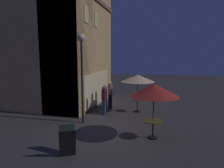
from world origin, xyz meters
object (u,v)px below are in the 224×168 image
patron_standing_1 (110,94)px  patron_standing_2 (105,97)px  street_lamp_near_corner (82,57)px  menu_sandwich_board (67,141)px  patio_umbrella_0 (154,90)px  cafe_table_1 (137,104)px  cafe_table_0 (153,125)px  patron_standing_0 (104,100)px  patio_umbrella_1 (138,78)px

patron_standing_1 → patron_standing_2: size_ratio=1.05×
street_lamp_near_corner → patron_standing_2: size_ratio=2.65×
menu_sandwich_board → patio_umbrella_0: (2.23, -2.76, 1.54)m
menu_sandwich_board → street_lamp_near_corner: bearing=-15.9°
menu_sandwich_board → patio_umbrella_0: size_ratio=0.43×
cafe_table_1 → patio_umbrella_0: patio_umbrella_0 is taller
menu_sandwich_board → cafe_table_0: bearing=-81.8°
cafe_table_0 → patron_standing_0: patron_standing_0 is taller
patron_standing_0 → menu_sandwich_board: bearing=113.8°
street_lamp_near_corner → patio_umbrella_0: size_ratio=1.96×
patron_standing_1 → menu_sandwich_board: bearing=-29.3°
patron_standing_2 → patron_standing_1: bearing=-114.2°
patio_umbrella_0 → patron_standing_0: (2.66, 2.98, -1.19)m
cafe_table_0 → cafe_table_1: bearing=17.3°
menu_sandwich_board → patron_standing_1: bearing=-28.0°
street_lamp_near_corner → patron_standing_1: bearing=-9.8°
menu_sandwich_board → cafe_table_1: 6.17m
patron_standing_2 → street_lamp_near_corner: bearing=67.5°
street_lamp_near_corner → patio_umbrella_1: size_ratio=1.95×
patron_standing_0 → patron_standing_2: patron_standing_2 is taller
cafe_table_1 → patron_standing_1: bearing=75.6°
street_lamp_near_corner → menu_sandwich_board: 4.41m
street_lamp_near_corner → menu_sandwich_board: street_lamp_near_corner is taller
street_lamp_near_corner → patron_standing_2: 3.57m
menu_sandwich_board → patio_umbrella_1: bearing=-45.6°
patron_standing_2 → patio_umbrella_0: bearing=119.6°
menu_sandwich_board → patron_standing_1: patron_standing_1 is taller
patio_umbrella_1 → patron_standing_0: size_ratio=1.37×
street_lamp_near_corner → patio_umbrella_1: street_lamp_near_corner is taller
patron_standing_0 → patron_standing_1: 1.57m
patio_umbrella_1 → patio_umbrella_0: bearing=-162.7°
cafe_table_0 → patron_standing_1: size_ratio=0.44×
cafe_table_1 → cafe_table_0: bearing=-162.7°
cafe_table_1 → patio_umbrella_1: bearing=90.0°
menu_sandwich_board → cafe_table_1: bearing=-45.6°
patio_umbrella_1 → cafe_table_0: bearing=-162.7°
menu_sandwich_board → patio_umbrella_0: bearing=-81.8°
patio_umbrella_1 → patron_standing_0: (-1.08, 1.82, -1.23)m
street_lamp_near_corner → patron_standing_2: street_lamp_near_corner is taller
street_lamp_near_corner → patron_standing_2: bearing=-9.4°
street_lamp_near_corner → cafe_table_0: (-1.01, -3.61, -2.82)m
patron_standing_1 → patio_umbrella_0: bearing=3.9°
street_lamp_near_corner → patron_standing_1: street_lamp_near_corner is taller
cafe_table_0 → patron_standing_0: size_ratio=0.46×
patron_standing_1 → patron_standing_2: 0.76m
cafe_table_0 → patio_umbrella_1: size_ratio=0.34×
cafe_table_1 → patron_standing_2: patron_standing_2 is taller
patron_standing_2 → patio_umbrella_1: bearing=174.1°
patron_standing_0 → patio_umbrella_1: bearing=-128.1°
patron_standing_0 → patron_standing_2: bearing=-53.9°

